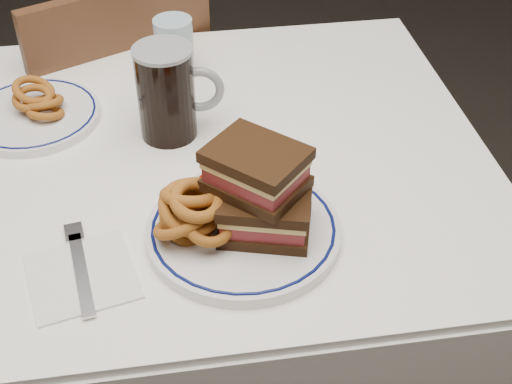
{
  "coord_description": "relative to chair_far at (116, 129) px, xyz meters",
  "views": [
    {
      "loc": [
        0.09,
        -0.98,
        1.47
      ],
      "look_at": [
        0.21,
        -0.22,
        0.83
      ],
      "focal_mm": 50.0,
      "sensor_mm": 36.0,
      "label": 1
    }
  ],
  "objects": [
    {
      "name": "ketchup_ramekin",
      "position": [
        0.18,
        -0.64,
        0.31
      ],
      "size": [
        0.06,
        0.06,
        0.04
      ],
      "color": "silver",
      "rests_on": "main_plate"
    },
    {
      "name": "reuben_sandwich",
      "position": [
        0.24,
        -0.71,
        0.36
      ],
      "size": [
        0.17,
        0.16,
        0.13
      ],
      "color": "black",
      "rests_on": "main_plate"
    },
    {
      "name": "chair_far",
      "position": [
        0.0,
        0.0,
        0.0
      ],
      "size": [
        0.54,
        0.54,
        0.88
      ],
      "color": "#422615",
      "rests_on": "floor"
    },
    {
      "name": "dining_table",
      "position": [
        0.03,
        -0.49,
        0.16
      ],
      "size": [
        1.27,
        0.87,
        0.75
      ],
      "color": "white",
      "rests_on": "floor"
    },
    {
      "name": "onion_rings_main",
      "position": [
        0.15,
        -0.7,
        0.33
      ],
      "size": [
        0.13,
        0.12,
        0.12
      ],
      "color": "#68390D",
      "rests_on": "main_plate"
    },
    {
      "name": "beer_mug",
      "position": [
        0.13,
        -0.43,
        0.35
      ],
      "size": [
        0.15,
        0.1,
        0.17
      ],
      "color": "black",
      "rests_on": "dining_table"
    },
    {
      "name": "onion_rings_far",
      "position": [
        -0.1,
        -0.34,
        0.31
      ],
      "size": [
        0.09,
        0.11,
        0.07
      ],
      "color": "#68390D",
      "rests_on": "far_plate"
    },
    {
      "name": "water_glass",
      "position": [
        0.15,
        -0.23,
        0.33
      ],
      "size": [
        0.07,
        0.07,
        0.12
      ],
      "primitive_type": "cylinder",
      "color": "#A2C0D1",
      "rests_on": "dining_table"
    },
    {
      "name": "napkin_fork",
      "position": [
        -0.02,
        -0.75,
        0.27
      ],
      "size": [
        0.17,
        0.19,
        0.01
      ],
      "color": "white",
      "rests_on": "dining_table"
    },
    {
      "name": "far_plate",
      "position": [
        -0.11,
        -0.35,
        0.28
      ],
      "size": [
        0.24,
        0.24,
        0.02
      ],
      "color": "white",
      "rests_on": "dining_table"
    },
    {
      "name": "main_plate",
      "position": [
        0.22,
        -0.71,
        0.28
      ],
      "size": [
        0.29,
        0.29,
        0.02
      ],
      "color": "white",
      "rests_on": "dining_table"
    }
  ]
}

